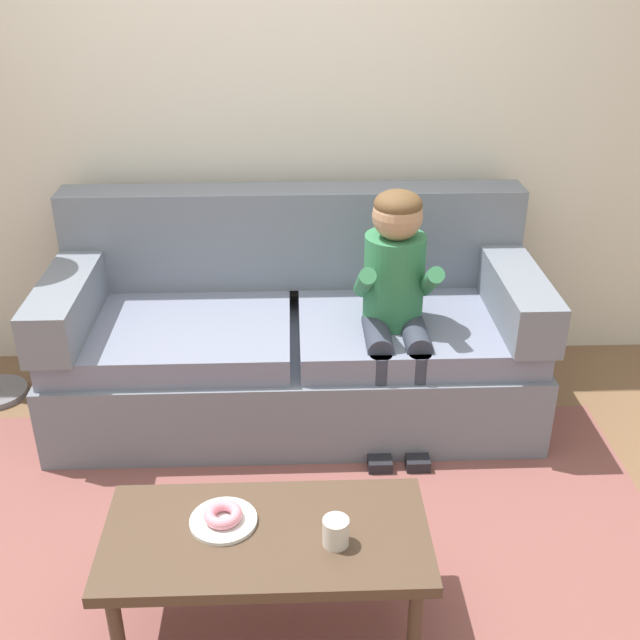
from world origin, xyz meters
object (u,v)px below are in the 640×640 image
Objects in this scene: coffee_table at (267,544)px; donut at (223,515)px; mug at (336,532)px; couch at (295,339)px; person_child at (396,294)px.

donut is at bearing 159.59° from coffee_table.
mug reaches higher than donut.
coffee_table is (-0.10, -1.33, 0.01)m from couch.
couch is 2.14× the size of coffee_table.
couch reaches higher than coffee_table.
mug is (-0.32, -1.17, -0.22)m from person_child.
coffee_table is at bearing 165.82° from mug.
mug is (0.21, -0.05, 0.09)m from coffee_table.
donut is 0.36m from mug.
couch is at bearing 153.84° from person_child.
coffee_table is 8.36× the size of donut.
coffee_table is at bearing -20.41° from donut.
person_child is at bearing 74.89° from mug.
mug is at bearing -105.11° from person_child.
person_child is 12.24× the size of mug.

